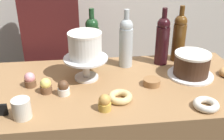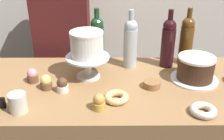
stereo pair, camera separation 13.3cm
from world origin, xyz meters
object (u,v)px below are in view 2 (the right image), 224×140
object	(u,v)px
chocolate_round_cake	(196,68)
white_layer_cake	(87,44)
wine_bottle_dark_red	(168,42)
coffee_cup_ceramic	(18,103)
wine_bottle_green	(97,40)
cupcake_strawberry	(32,76)
donut_glazed	(116,97)
wine_bottle_clear	(130,43)
barista_figure	(64,54)
cake_stand_pedestal	(88,63)
cupcake_chocolate	(62,85)
cupcake_caramel	(99,102)
cookie_stack	(152,84)
cupcake_lemon	(46,82)
donut_sugar	(203,110)
wine_bottle_amber	(186,40)

from	to	relation	value
chocolate_round_cake	white_layer_cake	bearing A→B (deg)	176.21
wine_bottle_dark_red	coffee_cup_ceramic	xyz separation A→B (m)	(-0.71, -0.45, -0.10)
wine_bottle_green	white_layer_cake	bearing A→B (deg)	-104.44
wine_bottle_dark_red	cupcake_strawberry	bearing A→B (deg)	-165.15
donut_glazed	wine_bottle_clear	bearing A→B (deg)	76.96
wine_bottle_dark_red	barista_figure	bearing A→B (deg)	151.92
cake_stand_pedestal	coffee_cup_ceramic	xyz separation A→B (m)	(-0.27, -0.31, -0.04)
cupcake_strawberry	donut_glazed	xyz separation A→B (m)	(0.42, -0.18, -0.02)
chocolate_round_cake	wine_bottle_clear	world-z (taller)	wine_bottle_clear
cupcake_chocolate	barista_figure	xyz separation A→B (m)	(-0.09, 0.63, -0.11)
wine_bottle_dark_red	wine_bottle_green	xyz separation A→B (m)	(-0.39, 0.03, 0.00)
wine_bottle_dark_red	cupcake_chocolate	bearing A→B (deg)	-152.31
cupcake_caramel	cookie_stack	bearing A→B (deg)	36.39
cupcake_lemon	coffee_cup_ceramic	distance (m)	0.21
cake_stand_pedestal	donut_glazed	distance (m)	0.28
wine_bottle_clear	barista_figure	bearing A→B (deg)	141.07
cupcake_chocolate	cupcake_lemon	bearing A→B (deg)	161.52
wine_bottle_dark_red	cake_stand_pedestal	bearing A→B (deg)	-162.50
wine_bottle_green	donut_sugar	xyz separation A→B (m)	(0.46, -0.51, -0.13)
donut_glazed	barista_figure	bearing A→B (deg)	116.25
chocolate_round_cake	wine_bottle_clear	distance (m)	0.37
cake_stand_pedestal	wine_bottle_dark_red	bearing A→B (deg)	17.50
chocolate_round_cake	barista_figure	bearing A→B (deg)	145.64
cookie_stack	donut_sugar	bearing A→B (deg)	-50.37
white_layer_cake	cookie_stack	size ratio (longest dim) A/B	2.01
chocolate_round_cake	cupcake_chocolate	size ratio (longest dim) A/B	2.50
cupcake_chocolate	donut_sugar	world-z (taller)	cupcake_chocolate
chocolate_round_cake	cupcake_chocolate	distance (m)	0.67
wine_bottle_green	chocolate_round_cake	bearing A→B (deg)	-22.33
cake_stand_pedestal	wine_bottle_amber	distance (m)	0.58
cupcake_caramel	cookie_stack	xyz separation A→B (m)	(0.25, 0.19, -0.02)
wine_bottle_amber	cake_stand_pedestal	bearing A→B (deg)	-162.30
white_layer_cake	chocolate_round_cake	xyz separation A→B (m)	(0.55, -0.04, -0.11)
wine_bottle_dark_red	cupcake_chocolate	size ratio (longest dim) A/B	4.38
chocolate_round_cake	donut_sugar	size ratio (longest dim) A/B	1.66
cupcake_chocolate	donut_glazed	size ratio (longest dim) A/B	0.66
wine_bottle_dark_red	cupcake_lemon	distance (m)	0.69
wine_bottle_amber	cupcake_strawberry	world-z (taller)	wine_bottle_amber
white_layer_cake	cupcake_lemon	bearing A→B (deg)	-147.94
white_layer_cake	coffee_cup_ceramic	size ratio (longest dim) A/B	1.98
cake_stand_pedestal	donut_sugar	xyz separation A→B (m)	(0.51, -0.33, -0.07)
chocolate_round_cake	cupcake_caramel	bearing A→B (deg)	-151.62
chocolate_round_cake	donut_sugar	distance (m)	0.31
cupcake_lemon	wine_bottle_clear	bearing A→B (deg)	30.85
cupcake_strawberry	white_layer_cake	bearing A→B (deg)	10.55
cookie_stack	wine_bottle_amber	bearing A→B (deg)	51.56
cake_stand_pedestal	donut_glazed	world-z (taller)	cake_stand_pedestal
wine_bottle_dark_red	wine_bottle_green	world-z (taller)	same
cupcake_chocolate	cupcake_strawberry	size ratio (longest dim) A/B	1.00
cupcake_lemon	cupcake_strawberry	distance (m)	0.11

